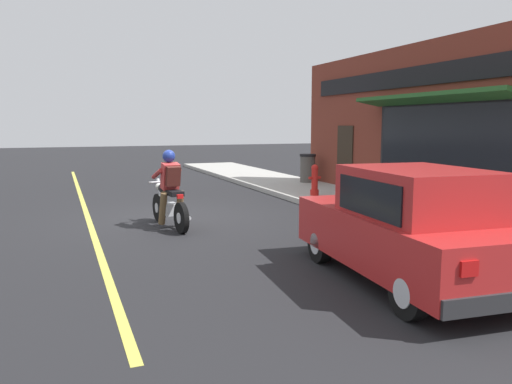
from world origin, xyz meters
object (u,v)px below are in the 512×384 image
car_hatchback (408,227)px  fire_hydrant (315,180)px  motorcycle_with_rider (170,195)px  trash_bin (308,168)px

car_hatchback → fire_hydrant: bearing=71.4°
motorcycle_with_rider → car_hatchback: bearing=-65.3°
trash_bin → car_hatchback: bearing=-110.3°
motorcycle_with_rider → trash_bin: bearing=41.4°
car_hatchback → fire_hydrant: car_hatchback is taller
fire_hydrant → trash_bin: size_ratio=0.90×
car_hatchback → fire_hydrant: (2.38, 7.07, -0.19)m
motorcycle_with_rider → car_hatchback: 5.32m
motorcycle_with_rider → trash_bin: size_ratio=2.06×
motorcycle_with_rider → fire_hydrant: (4.60, 2.23, -0.11)m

